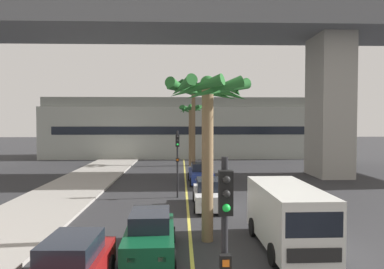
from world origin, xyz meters
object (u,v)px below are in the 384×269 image
car_queue_third (70,269)px  palm_tree_near_median (193,98)px  car_queue_fourth (150,235)px  palm_tree_mid_median (207,108)px  car_queue_second (201,174)px  traffic_light_median_far (177,155)px  delivery_van (288,215)px  palm_tree_far_median (191,118)px  car_queue_front (210,194)px  traffic_light_median_near (225,243)px

car_queue_third → palm_tree_near_median: size_ratio=0.48×
car_queue_fourth → palm_tree_mid_median: 5.29m
car_queue_second → palm_tree_mid_median: (-0.49, -13.49, 4.60)m
car_queue_fourth → traffic_light_median_far: bearing=84.7°
car_queue_second → car_queue_fourth: size_ratio=1.00×
car_queue_third → delivery_van: size_ratio=0.79×
car_queue_second → car_queue_third: 18.44m
traffic_light_median_far → palm_tree_far_median: palm_tree_far_median is taller
car_queue_third → traffic_light_median_far: size_ratio=0.99×
car_queue_second → traffic_light_median_far: size_ratio=0.99×
car_queue_front → palm_tree_far_median: (-0.50, 18.76, 4.37)m
car_queue_third → palm_tree_mid_median: (4.14, 4.36, 4.60)m
palm_tree_mid_median → car_queue_third: bearing=-133.5°
car_queue_front → traffic_light_median_far: bearing=125.8°
car_queue_front → delivery_van: (2.41, -6.67, 0.57)m
car_queue_fourth → palm_tree_mid_median: size_ratio=0.63×
car_queue_front → car_queue_fourth: same height
traffic_light_median_far → palm_tree_mid_median: (1.27, -8.18, 2.60)m
car_queue_second → car_queue_third: size_ratio=1.00×
car_queue_third → traffic_light_median_near: 5.76m
car_queue_fourth → traffic_light_median_far: (0.90, 9.64, 1.99)m
car_queue_second → delivery_van: bearing=-80.4°
car_queue_second → car_queue_third: bearing=-104.5°
car_queue_fourth → car_queue_third: bearing=-124.2°
car_queue_fourth → delivery_van: 5.17m
traffic_light_median_near → palm_tree_mid_median: size_ratio=0.63×
palm_tree_mid_median → car_queue_fourth: bearing=-146.0°
car_queue_fourth → traffic_light_median_near: 7.23m
car_queue_fourth → traffic_light_median_far: size_ratio=0.99×
traffic_light_median_near → car_queue_second: bearing=87.9°
traffic_light_median_near → traffic_light_median_far: size_ratio=1.00×
car_queue_fourth → palm_tree_near_median: (2.24, 20.06, 6.19)m
car_queue_fourth → palm_tree_mid_median: bearing=34.0°
traffic_light_median_far → palm_tree_far_median: (1.31, 16.25, 2.37)m
traffic_light_median_far → palm_tree_near_median: size_ratio=0.49×
delivery_van → palm_tree_near_median: bearing=98.4°
car_queue_third → palm_tree_near_median: 24.14m
car_queue_second → traffic_light_median_far: traffic_light_median_far is taller
car_queue_third → palm_tree_near_median: bearing=79.6°
car_queue_fourth → palm_tree_far_median: size_ratio=0.62×
car_queue_front → traffic_light_median_near: (-0.84, -13.82, 1.99)m
car_queue_third → traffic_light_median_near: (3.84, -3.80, 1.99)m
car_queue_third → delivery_van: delivery_van is taller
car_queue_third → car_queue_fourth: 3.50m
traffic_light_median_far → palm_tree_far_median: 16.47m
car_queue_second → palm_tree_far_median: palm_tree_far_median is taller
traffic_light_median_far → palm_tree_far_median: size_ratio=0.63×
car_queue_third → palm_tree_far_median: size_ratio=0.62×
delivery_van → palm_tree_far_median: palm_tree_far_median is taller
palm_tree_near_median → palm_tree_far_median: palm_tree_near_median is taller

